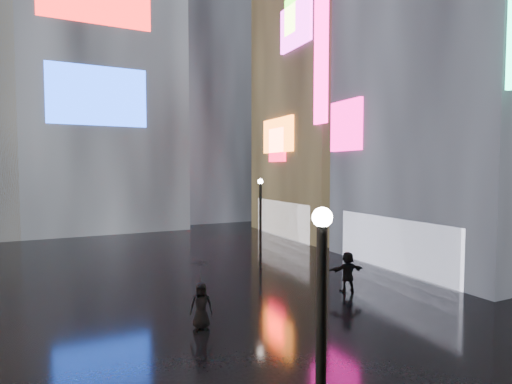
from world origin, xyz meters
TOP-DOWN VIEW (x-y plane):
  - ground at (0.00, 20.00)m, footprint 140.00×140.00m
  - building_right_mid at (15.98, 17.01)m, footprint 10.28×13.70m
  - building_right_far at (15.98, 30.00)m, footprint 10.28×12.00m
  - tower_main at (-3.00, 43.97)m, footprint 16.00×14.20m
  - tower_flank_right at (9.00, 46.00)m, footprint 12.00×12.00m
  - lamp_near at (-2.31, 4.94)m, footprint 0.30×0.30m
  - lamp_far at (4.48, 20.77)m, footprint 0.30×0.30m
  - pedestrian_4 at (-1.36, 13.75)m, footprint 0.94×0.77m
  - pedestrian_5 at (6.20, 14.97)m, footprint 1.82×0.84m
  - umbrella_2 at (-1.36, 13.75)m, footprint 1.17×1.18m

SIDE VIEW (x-z plane):
  - ground at x=0.00m, z-range 0.00..0.00m
  - pedestrian_4 at x=-1.36m, z-range 0.00..1.66m
  - pedestrian_5 at x=6.20m, z-range 0.00..1.89m
  - umbrella_2 at x=-1.36m, z-range 1.66..2.49m
  - lamp_near at x=-2.31m, z-range 0.34..5.54m
  - lamp_far at x=4.48m, z-range 0.34..5.54m
  - building_right_far at x=15.98m, z-range -0.02..27.98m
  - building_right_mid at x=15.98m, z-range -0.01..29.99m
  - tower_flank_right at x=9.00m, z-range 0.00..34.00m
  - tower_main at x=-3.00m, z-range 0.01..42.01m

